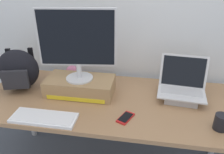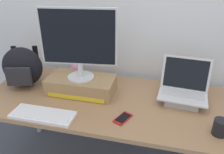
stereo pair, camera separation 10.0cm
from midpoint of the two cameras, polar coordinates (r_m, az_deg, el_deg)
The scene contains 10 objects.
back_wall at distance 1.86m, azimuth 5.31°, elevation 17.59°, with size 7.00×0.10×2.60m, color silver.
desk at distance 1.65m, azimuth 1.75°, elevation -7.67°, with size 1.88×0.76×0.73m.
toner_box_yellow at distance 1.69m, azimuth -6.12°, elevation -2.00°, with size 0.50×0.26×0.12m.
desktop_monitor at distance 1.55m, azimuth -6.73°, elevation 8.84°, with size 0.53×0.19×0.51m.
open_laptop at distance 1.66m, azimuth 19.26°, elevation -4.03°, with size 0.35×0.27×0.30m.
external_keyboard at distance 1.49m, azimuth -15.39°, elevation -9.31°, with size 0.41×0.15×0.02m.
messenger_backpack at distance 1.84m, azimuth -20.42°, elevation 2.35°, with size 0.34×0.28×0.31m.
coffee_mug at distance 1.45m, azimuth 27.81°, elevation -11.34°, with size 0.12×0.08×0.10m.
cell_phone at distance 1.43m, azimuth 4.85°, elevation -10.48°, with size 0.11×0.15×0.01m.
plush_toy at distance 1.93m, azimuth -7.79°, elevation 1.64°, with size 0.11×0.11×0.11m.
Camera 2 is at (0.32, -1.32, 1.59)m, focal length 35.85 mm.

